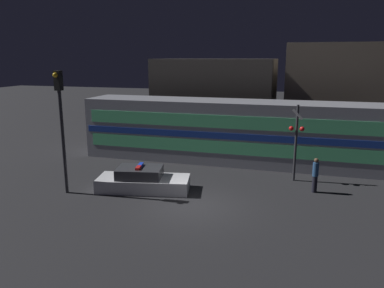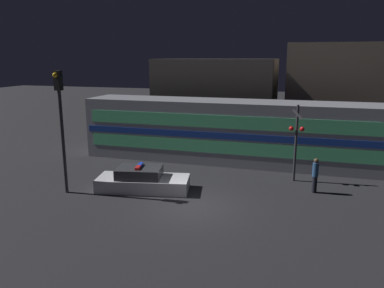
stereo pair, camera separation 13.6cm
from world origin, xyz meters
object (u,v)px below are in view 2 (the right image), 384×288
traffic_light_corner (61,117)px  train (231,131)px  police_car (142,181)px  pedestrian (315,175)px  crossing_signal_near (296,139)px

traffic_light_corner → train: bearing=50.3°
police_car → pedestrian: size_ratio=2.76×
train → traffic_light_corner: traffic_light_corner is taller
police_car → train: bearing=52.9°
pedestrian → traffic_light_corner: (-11.59, -3.45, 2.84)m
pedestrian → crossing_signal_near: size_ratio=0.42×
train → pedestrian: bearing=-41.6°
train → traffic_light_corner: 10.44m
police_car → traffic_light_corner: 4.91m
train → traffic_light_corner: (-6.56, -7.92, 1.80)m
police_car → pedestrian: (8.19, 2.05, 0.41)m
pedestrian → police_car: bearing=-165.9°
pedestrian → crossing_signal_near: (-1.01, 1.54, 1.41)m
pedestrian → traffic_light_corner: traffic_light_corner is taller
police_car → pedestrian: 8.45m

